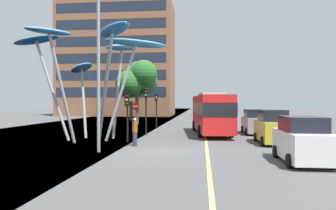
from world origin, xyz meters
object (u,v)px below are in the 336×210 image
(red_bus, at_px, (211,112))
(traffic_light_island_mid, at_px, (156,103))
(no_entry_sign, at_px, (136,114))
(leaf_sculpture, at_px, (97,52))
(car_parked_mid, at_px, (272,128))
(traffic_light_kerb_near, at_px, (127,107))
(car_parked_near, at_px, (302,141))
(car_parked_far, at_px, (255,122))
(pedestrian, at_px, (135,132))
(street_lamp, at_px, (103,52))
(traffic_light_kerb_far, at_px, (146,101))

(red_bus, bearing_deg, traffic_light_island_mid, 136.86)
(no_entry_sign, bearing_deg, leaf_sculpture, -132.77)
(leaf_sculpture, distance_m, traffic_light_island_mid, 11.80)
(traffic_light_island_mid, height_order, car_parked_mid, traffic_light_island_mid)
(traffic_light_kerb_near, relative_size, traffic_light_island_mid, 0.91)
(leaf_sculpture, relative_size, car_parked_mid, 2.69)
(car_parked_near, relative_size, car_parked_mid, 0.98)
(traffic_light_kerb_near, xyz_separation_m, car_parked_mid, (9.60, 0.60, -1.33))
(red_bus, height_order, car_parked_mid, red_bus)
(car_parked_mid, relative_size, car_parked_far, 0.99)
(car_parked_mid, xyz_separation_m, pedestrian, (-8.76, -2.07, -0.17))
(street_lamp, bearing_deg, car_parked_far, 48.38)
(red_bus, distance_m, street_lamp, 12.76)
(car_parked_near, bearing_deg, car_parked_mid, 89.21)
(red_bus, height_order, traffic_light_island_mid, traffic_light_island_mid)
(traffic_light_kerb_far, bearing_deg, traffic_light_island_mid, 90.71)
(car_parked_mid, height_order, car_parked_far, car_parked_mid)
(traffic_light_kerb_near, bearing_deg, car_parked_far, 36.55)
(car_parked_near, distance_m, car_parked_far, 13.20)
(red_bus, distance_m, car_parked_near, 13.22)
(car_parked_mid, height_order, no_entry_sign, no_entry_sign)
(leaf_sculpture, relative_size, car_parked_near, 2.75)
(street_lamp, bearing_deg, car_parked_near, -11.63)
(car_parked_far, height_order, street_lamp, street_lamp)
(pedestrian, bearing_deg, car_parked_far, 44.43)
(leaf_sculpture, height_order, traffic_light_island_mid, leaf_sculpture)
(street_lamp, relative_size, pedestrian, 5.02)
(pedestrian, relative_size, no_entry_sign, 0.65)
(traffic_light_island_mid, bearing_deg, red_bus, -43.14)
(traffic_light_island_mid, relative_size, no_entry_sign, 1.33)
(traffic_light_island_mid, bearing_deg, pedestrian, -87.68)
(traffic_light_kerb_far, bearing_deg, street_lamp, -94.70)
(car_parked_near, bearing_deg, pedestrian, 151.80)
(red_bus, height_order, no_entry_sign, red_bus)
(car_parked_near, height_order, pedestrian, car_parked_near)
(traffic_light_kerb_far, relative_size, car_parked_far, 0.93)
(red_bus, distance_m, car_parked_far, 3.95)
(car_parked_mid, distance_m, pedestrian, 9.00)
(traffic_light_kerb_far, relative_size, pedestrian, 2.26)
(car_parked_far, bearing_deg, pedestrian, -135.57)
(pedestrian, distance_m, no_entry_sign, 4.83)
(leaf_sculpture, distance_m, traffic_light_kerb_near, 4.58)
(red_bus, bearing_deg, leaf_sculpture, -144.45)
(traffic_light_kerb_near, relative_size, car_parked_mid, 0.78)
(traffic_light_kerb_near, distance_m, street_lamp, 5.13)
(red_bus, relative_size, pedestrian, 5.85)
(traffic_light_island_mid, bearing_deg, car_parked_mid, -49.94)
(red_bus, bearing_deg, street_lamp, -119.99)
(traffic_light_kerb_far, bearing_deg, traffic_light_kerb_near, -94.39)
(car_parked_mid, bearing_deg, red_bus, 122.87)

